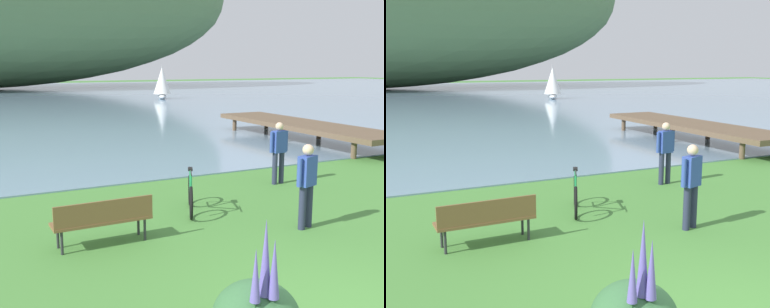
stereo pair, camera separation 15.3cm
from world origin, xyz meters
The scene contains 7 objects.
bay_water centered at (0.00, 48.22, 0.02)m, with size 180.00×80.00×0.04m, color #7A99B2.
park_bench_near_camera centered at (-2.14, 4.09, 0.52)m, with size 1.81×0.50×0.88m.
bicycle_leaning_near_bench centered at (0.16, 5.20, 0.40)m, with size 0.79×1.63×1.01m.
person_at_shoreline centered at (3.47, 6.46, 0.98)m, with size 0.61×0.25×1.71m.
person_on_the_grass centered at (1.75, 3.22, 0.98)m, with size 0.59×0.32×1.71m.
sailboat_mid_bay centered at (13.77, 39.11, 1.59)m, with size 2.13×2.91×3.30m.
pier_dock centered at (9.00, 12.22, 0.69)m, with size 2.40×10.00×0.80m.
Camera 1 is at (-4.35, -3.96, 3.21)m, focal length 44.50 mm.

